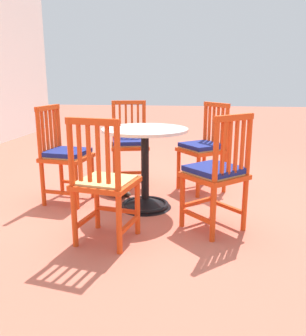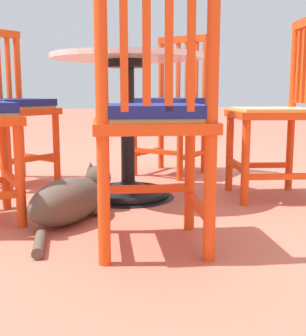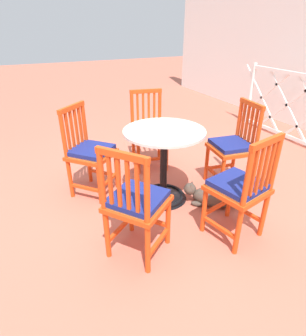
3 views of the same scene
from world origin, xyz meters
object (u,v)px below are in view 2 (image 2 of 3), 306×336
object	(u,v)px
cafe_table	(128,143)
tabby_cat	(72,199)
orange_chair_tucked_in	(277,114)
orange_chair_near_fence	(11,109)
orange_chair_at_corner	(172,107)
orange_chair_facing_out	(152,121)

from	to	relation	value
cafe_table	tabby_cat	size ratio (longest dim) A/B	1.13
tabby_cat	orange_chair_tucked_in	bearing A→B (deg)	-169.82
orange_chair_near_fence	tabby_cat	bearing A→B (deg)	107.06
orange_chair_at_corner	orange_chair_tucked_in	bearing A→B (deg)	112.13
orange_chair_near_fence	orange_chair_facing_out	distance (m)	1.39
orange_chair_facing_out	orange_chair_tucked_in	distance (m)	1.01
cafe_table	tabby_cat	bearing A→B (deg)	49.21
tabby_cat	orange_chair_near_fence	bearing A→B (deg)	-72.94
orange_chair_tucked_in	orange_chair_near_fence	bearing A→B (deg)	-27.74
orange_chair_tucked_in	orange_chair_at_corner	xyz separation A→B (m)	(0.32, -0.79, 0.01)
orange_chair_tucked_in	orange_chair_at_corner	bearing A→B (deg)	-67.87
orange_chair_facing_out	orange_chair_tucked_in	world-z (taller)	same
orange_chair_tucked_in	tabby_cat	size ratio (longest dim) A/B	1.35
orange_chair_tucked_in	orange_chair_at_corner	distance (m)	0.85
orange_chair_facing_out	tabby_cat	distance (m)	0.59
tabby_cat	orange_chair_facing_out	bearing A→B (deg)	121.38
cafe_table	orange_chair_at_corner	xyz separation A→B (m)	(-0.42, -0.61, 0.16)
orange_chair_facing_out	tabby_cat	xyz separation A→B (m)	(0.25, -0.40, -0.35)
orange_chair_tucked_in	tabby_cat	bearing A→B (deg)	10.18
tabby_cat	orange_chair_at_corner	bearing A→B (deg)	-126.95
cafe_table	tabby_cat	world-z (taller)	cafe_table
orange_chair_facing_out	tabby_cat	world-z (taller)	orange_chair_facing_out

